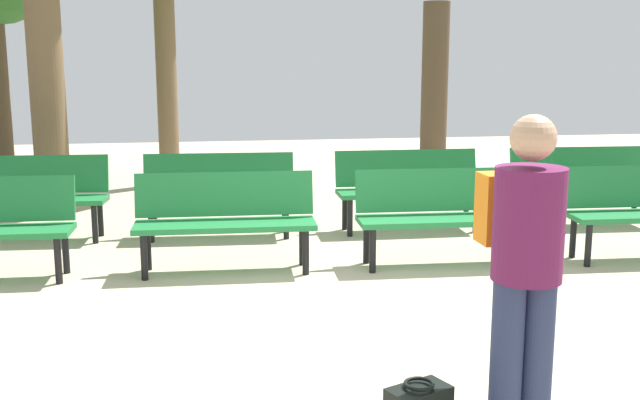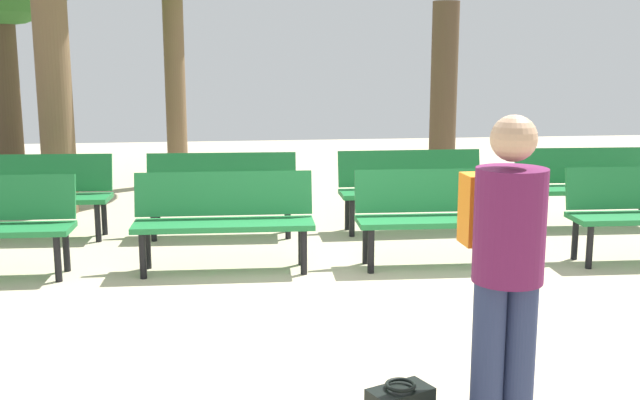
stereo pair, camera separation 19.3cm
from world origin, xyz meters
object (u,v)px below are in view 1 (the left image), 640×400
at_px(bench_r1_c1, 219,189).
at_px(bench_r1_c3, 582,181).
at_px(bench_r0_c2, 443,210).
at_px(bench_r1_c2, 409,185).
at_px(bench_r1_c0, 29,192).
at_px(tree_0, 434,89).
at_px(bench_r0_c1, 225,215).
at_px(visitor_with_backpack, 524,260).

relative_size(bench_r1_c1, bench_r1_c3, 1.00).
height_order(bench_r1_c1, bench_r1_c3, same).
distance_m(bench_r0_c2, bench_r1_c2, 1.41).
bearing_deg(bench_r1_c2, bench_r1_c0, 178.44).
xyz_separation_m(bench_r1_c0, bench_r1_c3, (6.06, -0.21, 0.00)).
bearing_deg(tree_0, bench_r0_c2, -106.28).
bearing_deg(bench_r0_c1, bench_r1_c2, 34.65).
height_order(bench_r0_c1, bench_r1_c2, same).
height_order(bench_r0_c1, tree_0, tree_0).
xyz_separation_m(bench_r1_c2, visitor_with_backpack, (-0.71, -4.64, 0.43)).
xyz_separation_m(bench_r0_c1, visitor_with_backpack, (1.34, -3.32, 0.43)).
height_order(bench_r1_c0, bench_r1_c2, same).
relative_size(bench_r1_c1, visitor_with_backpack, 0.98).
height_order(bench_r0_c2, bench_r1_c0, same).
bearing_deg(bench_r1_c2, bench_r1_c1, 179.75).
height_order(bench_r1_c3, visitor_with_backpack, visitor_with_backpack).
distance_m(bench_r1_c2, visitor_with_backpack, 4.71).
height_order(bench_r0_c2, bench_r1_c2, same).
relative_size(bench_r0_c1, bench_r1_c0, 0.99).
relative_size(bench_r0_c1, bench_r1_c1, 1.00).
relative_size(bench_r1_c0, tree_0, 0.59).
relative_size(bench_r1_c0, bench_r1_c3, 1.00).
bearing_deg(bench_r1_c2, bench_r1_c3, -0.76).
bearing_deg(bench_r1_c0, bench_r1_c3, 1.37).
bearing_deg(bench_r0_c2, bench_r1_c2, 89.82).
height_order(bench_r0_c2, tree_0, tree_0).
bearing_deg(bench_r0_c2, tree_0, 76.03).
xyz_separation_m(bench_r1_c1, tree_0, (3.57, 3.89, 0.86)).
bearing_deg(bench_r1_c1, visitor_with_backpack, -70.64).
relative_size(bench_r0_c1, bench_r0_c2, 1.00).
bearing_deg(bench_r1_c3, bench_r1_c1, -178.29).
distance_m(bench_r1_c0, bench_r1_c1, 1.97).
relative_size(bench_r0_c1, tree_0, 0.59).
bearing_deg(bench_r1_c2, visitor_with_backpack, -98.09).
relative_size(bench_r1_c0, visitor_with_backpack, 0.98).
distance_m(bench_r0_c1, bench_r0_c2, 2.00).
xyz_separation_m(bench_r0_c1, bench_r1_c3, (4.07, 1.27, 0.00)).
height_order(bench_r1_c3, tree_0, tree_0).
distance_m(bench_r0_c1, visitor_with_backpack, 3.61).
distance_m(bench_r1_c1, bench_r1_c3, 4.09).
bearing_deg(bench_r1_c1, bench_r0_c2, -32.44).
height_order(bench_r0_c2, bench_r1_c1, same).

